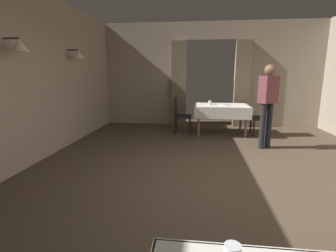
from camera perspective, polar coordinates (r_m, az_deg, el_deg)
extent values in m
plane|color=#4C3D2D|center=(3.79, 11.73, -12.35)|extent=(10.08, 10.08, 0.00)
cube|color=gray|center=(4.48, -33.28, 9.45)|extent=(0.12, 8.40, 3.00)
cylinder|color=black|center=(4.39, -32.23, 16.58)|extent=(0.24, 0.02, 0.02)
cone|color=beige|center=(4.31, -30.79, 15.51)|extent=(0.26, 0.26, 0.18)
cylinder|color=black|center=(5.91, -20.93, 15.91)|extent=(0.24, 0.02, 0.02)
cone|color=beige|center=(5.85, -19.78, 15.05)|extent=(0.26, 0.26, 0.18)
cube|color=gray|center=(7.82, -5.12, 11.52)|extent=(2.50, 0.12, 3.00)
cube|color=gray|center=(7.99, 23.96, 10.58)|extent=(2.50, 0.12, 3.00)
cube|color=gray|center=(7.75, 9.95, 20.67)|extent=(1.40, 0.12, 0.50)
cube|color=#70604C|center=(7.54, 2.49, 9.52)|extent=(0.44, 0.14, 2.47)
cube|color=#70604C|center=(7.62, 16.59, 9.07)|extent=(0.44, 0.14, 2.47)
cylinder|color=#7A604C|center=(6.24, 7.04, 0.83)|extent=(0.06, 0.06, 0.71)
cylinder|color=#7A604C|center=(6.35, 17.35, 0.56)|extent=(0.06, 0.06, 0.71)
cylinder|color=#7A604C|center=(6.99, 7.03, 2.01)|extent=(0.06, 0.06, 0.71)
cylinder|color=#7A604C|center=(7.08, 16.27, 1.75)|extent=(0.06, 0.06, 0.71)
cube|color=#7A604C|center=(6.58, 12.08, 4.49)|extent=(1.30, 0.92, 0.03)
cube|color=silver|center=(6.58, 12.09, 4.66)|extent=(1.36, 0.98, 0.01)
cube|color=silver|center=(6.12, 12.44, 2.81)|extent=(1.36, 0.02, 0.29)
cube|color=silver|center=(7.08, 11.70, 4.04)|extent=(1.36, 0.02, 0.29)
cube|color=silver|center=(6.57, 6.13, 3.63)|extent=(0.02, 0.98, 0.29)
cube|color=silver|center=(6.70, 17.84, 3.28)|extent=(0.02, 0.98, 0.29)
cylinder|color=black|center=(6.81, 5.07, 0.55)|extent=(0.04, 0.04, 0.42)
cylinder|color=black|center=(6.44, 4.96, -0.11)|extent=(0.04, 0.04, 0.42)
cylinder|color=black|center=(6.83, 1.88, 0.62)|extent=(0.04, 0.04, 0.42)
cylinder|color=black|center=(6.46, 1.59, -0.03)|extent=(0.04, 0.04, 0.42)
cube|color=black|center=(6.59, 3.40, 2.19)|extent=(0.44, 0.44, 0.06)
cube|color=black|center=(6.57, 1.68, 4.42)|extent=(0.05, 0.42, 0.48)
cylinder|color=black|center=(6.58, 19.00, -0.46)|extent=(0.04, 0.04, 0.42)
cylinder|color=black|center=(6.94, 18.36, 0.20)|extent=(0.04, 0.04, 0.42)
cylinder|color=black|center=(6.67, 22.19, -0.53)|extent=(0.04, 0.04, 0.42)
cylinder|color=black|center=(7.03, 21.39, 0.12)|extent=(0.04, 0.04, 0.42)
cube|color=black|center=(6.76, 20.37, 1.71)|extent=(0.44, 0.44, 0.06)
cube|color=black|center=(6.77, 22.17, 3.78)|extent=(0.05, 0.42, 0.48)
cylinder|color=silver|center=(6.53, 9.55, 5.26)|extent=(0.08, 0.08, 0.12)
cylinder|color=white|center=(6.84, 10.23, 5.09)|extent=(0.21, 0.21, 0.01)
cylinder|color=white|center=(6.58, 13.19, 4.71)|extent=(0.24, 0.24, 0.01)
cylinder|color=black|center=(5.52, 20.74, -0.03)|extent=(0.12, 0.12, 0.95)
cylinder|color=black|center=(5.66, 21.98, 0.14)|extent=(0.12, 0.12, 0.95)
cube|color=brown|center=(5.50, 21.96, 7.73)|extent=(0.42, 0.38, 0.55)
sphere|color=brown|center=(5.49, 22.27, 11.73)|extent=(0.22, 0.22, 0.22)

